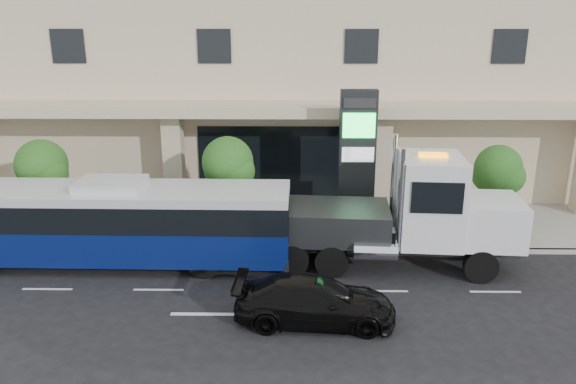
# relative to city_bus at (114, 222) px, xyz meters

# --- Properties ---
(ground) EXTENTS (120.00, 120.00, 0.00)m
(ground) POSITION_rel_city_bus_xyz_m (6.12, -0.77, -1.75)
(ground) COLOR black
(ground) RESTS_ON ground
(sidewalk) EXTENTS (120.00, 6.00, 0.15)m
(sidewalk) POSITION_rel_city_bus_xyz_m (6.12, 4.23, -1.67)
(sidewalk) COLOR gray
(sidewalk) RESTS_ON ground
(curb) EXTENTS (120.00, 0.30, 0.15)m
(curb) POSITION_rel_city_bus_xyz_m (6.12, 1.23, -1.67)
(curb) COLOR gray
(curb) RESTS_ON ground
(convention_center) EXTENTS (60.00, 17.60, 20.00)m
(convention_center) POSITION_rel_city_bus_xyz_m (6.12, 14.65, 8.22)
(convention_center) COLOR #C7B195
(convention_center) RESTS_ON ground
(tree_left) EXTENTS (2.27, 2.20, 4.22)m
(tree_left) POSITION_rel_city_bus_xyz_m (-3.85, 2.82, 1.36)
(tree_left) COLOR #422B19
(tree_left) RESTS_ON sidewalk
(tree_mid) EXTENTS (2.28, 2.20, 4.38)m
(tree_mid) POSITION_rel_city_bus_xyz_m (4.15, 2.82, 1.51)
(tree_mid) COLOR #422B19
(tree_mid) RESTS_ON sidewalk
(tree_right) EXTENTS (2.10, 2.00, 4.04)m
(tree_right) POSITION_rel_city_bus_xyz_m (15.65, 2.82, 1.29)
(tree_right) COLOR #422B19
(tree_right) RESTS_ON sidewalk
(city_bus) EXTENTS (13.60, 3.04, 3.44)m
(city_bus) POSITION_rel_city_bus_xyz_m (0.00, 0.00, 0.00)
(city_bus) COLOR black
(city_bus) RESTS_ON ground
(tow_truck) EXTENTS (10.97, 3.34, 4.98)m
(tow_truck) POSITION_rel_city_bus_xyz_m (11.10, -0.10, 0.30)
(tow_truck) COLOR #2D3033
(tow_truck) RESTS_ON ground
(black_sedan) EXTENTS (5.21, 2.34, 1.48)m
(black_sedan) POSITION_rel_city_bus_xyz_m (7.63, -4.37, -1.01)
(black_sedan) COLOR black
(black_sedan) RESTS_ON ground
(signage_pylon) EXTENTS (1.57, 0.59, 6.28)m
(signage_pylon) POSITION_rel_city_bus_xyz_m (9.68, 3.34, 1.59)
(signage_pylon) COLOR black
(signage_pylon) RESTS_ON sidewalk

